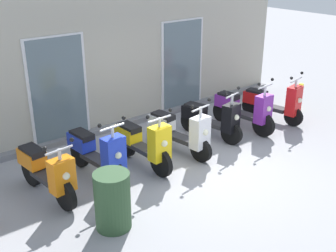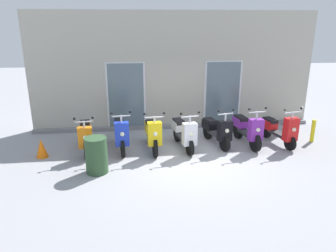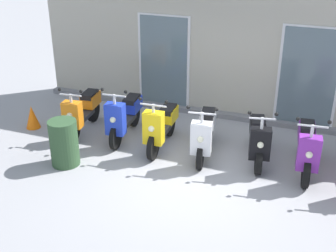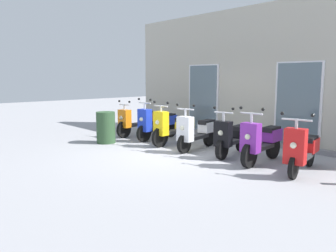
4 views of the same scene
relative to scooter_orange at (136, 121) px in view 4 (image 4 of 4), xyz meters
The scene contains 11 objects.
ground_plane 3.02m from the scooter_orange, 18.53° to the right, with size 40.00×40.00×0.00m, color #939399.
storefront_facade 3.78m from the scooter_orange, 36.23° to the left, with size 9.62×0.50×3.92m.
scooter_orange is the anchor object (origin of this frame).
scooter_blue 0.99m from the scooter_orange, ahead, with size 0.56×1.66×1.28m.
scooter_yellow 1.89m from the scooter_orange, ahead, with size 0.59×1.63×1.26m.
scooter_white 2.80m from the scooter_orange, ahead, with size 0.63×1.63×1.24m.
scooter_black 3.82m from the scooter_orange, ahead, with size 0.67×1.56×1.23m.
scooter_purple 4.73m from the scooter_orange, ahead, with size 0.58×1.67×1.29m.
scooter_red 5.71m from the scooter_orange, ahead, with size 0.71×1.58×1.26m.
traffic_cone 1.21m from the scooter_orange, 167.71° to the right, with size 0.32×0.32×0.52m, color orange.
trash_bin 1.45m from the scooter_orange, 73.10° to the right, with size 0.54×0.54×0.90m, color #2D4C2D.
Camera 4 is at (6.13, -5.57, 1.92)m, focal length 36.72 mm.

